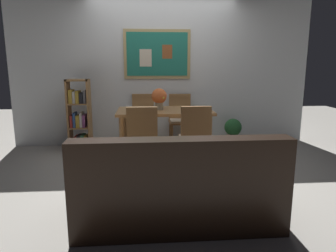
% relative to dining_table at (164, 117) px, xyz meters
% --- Properties ---
extents(ground_plane, '(12.00, 12.00, 0.00)m').
position_rel_dining_table_xyz_m(ground_plane, '(0.03, -0.39, -0.64)').
color(ground_plane, '#B7B2A8').
extents(wall_back_with_painting, '(5.20, 0.14, 2.60)m').
position_rel_dining_table_xyz_m(wall_back_with_painting, '(0.03, 0.92, 0.66)').
color(wall_back_with_painting, silver).
rests_on(wall_back_with_painting, ground_plane).
extents(dining_table, '(1.41, 0.82, 0.75)m').
position_rel_dining_table_xyz_m(dining_table, '(0.00, 0.00, 0.00)').
color(dining_table, '#9E7042').
rests_on(dining_table, ground_plane).
extents(dining_chair_near_left, '(0.40, 0.41, 0.91)m').
position_rel_dining_table_xyz_m(dining_chair_near_left, '(-0.33, -0.73, -0.11)').
color(dining_chair_near_left, '#9E7042').
rests_on(dining_chair_near_left, ground_plane).
extents(dining_chair_near_right, '(0.40, 0.41, 0.91)m').
position_rel_dining_table_xyz_m(dining_chair_near_right, '(0.34, -0.72, -0.11)').
color(dining_chair_near_right, '#9E7042').
rests_on(dining_chair_near_right, ground_plane).
extents(dining_chair_far_right, '(0.40, 0.41, 0.91)m').
position_rel_dining_table_xyz_m(dining_chair_far_right, '(0.33, 0.70, -0.11)').
color(dining_chair_far_right, '#9E7042').
rests_on(dining_chair_far_right, ground_plane).
extents(dining_chair_far_left, '(0.40, 0.41, 0.91)m').
position_rel_dining_table_xyz_m(dining_chair_far_left, '(-0.32, 0.76, -0.11)').
color(dining_chair_far_left, '#9E7042').
rests_on(dining_chair_far_left, ground_plane).
extents(leather_couch, '(1.80, 0.84, 0.84)m').
position_rel_dining_table_xyz_m(leather_couch, '(-0.02, -1.94, -0.33)').
color(leather_couch, black).
rests_on(leather_couch, ground_plane).
extents(bookshelf, '(0.36, 0.28, 1.19)m').
position_rel_dining_table_xyz_m(bookshelf, '(-1.37, 0.54, -0.09)').
color(bookshelf, '#9E7042').
rests_on(bookshelf, ground_plane).
extents(potted_ivy, '(0.30, 0.30, 0.49)m').
position_rel_dining_table_xyz_m(potted_ivy, '(1.25, 0.62, -0.37)').
color(potted_ivy, '#B2ADA3').
rests_on(potted_ivy, ground_plane).
extents(flower_vase, '(0.23, 0.23, 0.32)m').
position_rel_dining_table_xyz_m(flower_vase, '(-0.08, 0.03, 0.29)').
color(flower_vase, tan).
rests_on(flower_vase, dining_table).
extents(tv_remote, '(0.09, 0.16, 0.02)m').
position_rel_dining_table_xyz_m(tv_remote, '(0.40, 0.11, 0.12)').
color(tv_remote, black).
rests_on(tv_remote, dining_table).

